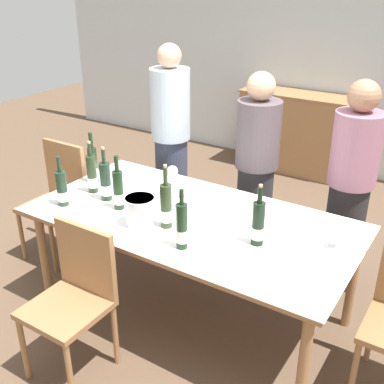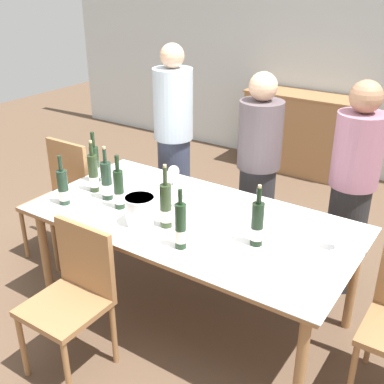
{
  "view_description": "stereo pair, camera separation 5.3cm",
  "coord_description": "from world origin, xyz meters",
  "px_view_note": "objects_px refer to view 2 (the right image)",
  "views": [
    {
      "loc": [
        1.47,
        -2.3,
        2.2
      ],
      "look_at": [
        0.0,
        0.0,
        0.92
      ],
      "focal_mm": 45.0,
      "sensor_mm": 36.0,
      "label": 1
    },
    {
      "loc": [
        1.51,
        -2.27,
        2.2
      ],
      "look_at": [
        0.0,
        0.0,
        0.92
      ],
      "focal_mm": 45.0,
      "sensor_mm": 36.0,
      "label": 2
    }
  ],
  "objects_px": {
    "sideboard_cabinet": "(301,133)",
    "person_guest_left": "(258,173)",
    "wine_bottle_2": "(257,225)",
    "wine_bottle_0": "(107,182)",
    "wine_bottle_5": "(166,207)",
    "wine_glass_1": "(174,172)",
    "chair_near_front": "(74,290)",
    "person_guest_right": "(352,191)",
    "wine_bottle_3": "(95,165)",
    "wine_glass_2": "(182,194)",
    "ice_bucket": "(140,209)",
    "dining_table": "(192,225)",
    "wine_bottle_6": "(181,227)",
    "wine_bottle_7": "(119,190)",
    "wine_bottle_1": "(63,188)",
    "chair_left_end": "(61,192)",
    "wine_bottle_4": "(94,174)",
    "wine_glass_0": "(336,234)",
    "person_host": "(174,143)"
  },
  "relations": [
    {
      "from": "wine_glass_2",
      "to": "person_guest_left",
      "type": "bearing_deg",
      "value": 76.98
    },
    {
      "from": "wine_bottle_1",
      "to": "wine_bottle_7",
      "type": "bearing_deg",
      "value": 24.73
    },
    {
      "from": "wine_glass_0",
      "to": "person_guest_right",
      "type": "bearing_deg",
      "value": 100.19
    },
    {
      "from": "ice_bucket",
      "to": "wine_glass_1",
      "type": "bearing_deg",
      "value": 105.35
    },
    {
      "from": "wine_bottle_2",
      "to": "wine_bottle_0",
      "type": "bearing_deg",
      "value": -178.71
    },
    {
      "from": "sideboard_cabinet",
      "to": "chair_left_end",
      "type": "bearing_deg",
      "value": -108.99
    },
    {
      "from": "wine_bottle_1",
      "to": "wine_bottle_6",
      "type": "bearing_deg",
      "value": -1.34
    },
    {
      "from": "wine_bottle_5",
      "to": "person_guest_right",
      "type": "xyz_separation_m",
      "value": [
        0.82,
        1.07,
        -0.1
      ]
    },
    {
      "from": "wine_bottle_5",
      "to": "chair_near_front",
      "type": "bearing_deg",
      "value": -111.8
    },
    {
      "from": "ice_bucket",
      "to": "wine_bottle_6",
      "type": "relative_size",
      "value": 0.52
    },
    {
      "from": "dining_table",
      "to": "wine_glass_0",
      "type": "relative_size",
      "value": 14.47
    },
    {
      "from": "wine_bottle_4",
      "to": "wine_bottle_7",
      "type": "xyz_separation_m",
      "value": [
        0.33,
        -0.1,
        0.0
      ]
    },
    {
      "from": "wine_bottle_6",
      "to": "wine_bottle_7",
      "type": "bearing_deg",
      "value": 163.49
    },
    {
      "from": "wine_bottle_0",
      "to": "wine_bottle_7",
      "type": "bearing_deg",
      "value": -19.84
    },
    {
      "from": "dining_table",
      "to": "ice_bucket",
      "type": "relative_size",
      "value": 11.1
    },
    {
      "from": "wine_bottle_6",
      "to": "chair_left_end",
      "type": "distance_m",
      "value": 1.59
    },
    {
      "from": "chair_left_end",
      "to": "person_guest_left",
      "type": "height_order",
      "value": "person_guest_left"
    },
    {
      "from": "sideboard_cabinet",
      "to": "person_guest_left",
      "type": "bearing_deg",
      "value": -77.69
    },
    {
      "from": "wine_bottle_2",
      "to": "person_guest_right",
      "type": "bearing_deg",
      "value": 74.84
    },
    {
      "from": "chair_near_front",
      "to": "person_guest_left",
      "type": "relative_size",
      "value": 0.58
    },
    {
      "from": "person_host",
      "to": "ice_bucket",
      "type": "bearing_deg",
      "value": -63.79
    },
    {
      "from": "wine_bottle_4",
      "to": "wine_glass_0",
      "type": "xyz_separation_m",
      "value": [
        1.69,
        0.19,
        -0.03
      ]
    },
    {
      "from": "sideboard_cabinet",
      "to": "wine_bottle_5",
      "type": "relative_size",
      "value": 3.19
    },
    {
      "from": "wine_bottle_4",
      "to": "wine_glass_0",
      "type": "relative_size",
      "value": 2.61
    },
    {
      "from": "person_host",
      "to": "dining_table",
      "type": "bearing_deg",
      "value": -48.65
    },
    {
      "from": "wine_bottle_5",
      "to": "wine_glass_1",
      "type": "xyz_separation_m",
      "value": [
        -0.32,
        0.52,
        -0.03
      ]
    },
    {
      "from": "person_guest_left",
      "to": "person_guest_right",
      "type": "relative_size",
      "value": 0.99
    },
    {
      "from": "person_host",
      "to": "wine_bottle_3",
      "type": "bearing_deg",
      "value": -99.28
    },
    {
      "from": "wine_bottle_7",
      "to": "person_guest_right",
      "type": "xyz_separation_m",
      "value": [
        1.23,
        1.04,
        -0.09
      ]
    },
    {
      "from": "person_host",
      "to": "wine_bottle_7",
      "type": "bearing_deg",
      "value": -73.49
    },
    {
      "from": "chair_near_front",
      "to": "wine_bottle_0",
      "type": "bearing_deg",
      "value": 116.67
    },
    {
      "from": "wine_bottle_6",
      "to": "sideboard_cabinet",
      "type": "bearing_deg",
      "value": 99.68
    },
    {
      "from": "dining_table",
      "to": "wine_bottle_2",
      "type": "relative_size",
      "value": 5.59
    },
    {
      "from": "ice_bucket",
      "to": "wine_bottle_0",
      "type": "bearing_deg",
      "value": 160.06
    },
    {
      "from": "sideboard_cabinet",
      "to": "chair_near_front",
      "type": "height_order",
      "value": "sideboard_cabinet"
    },
    {
      "from": "wine_glass_0",
      "to": "person_host",
      "type": "height_order",
      "value": "person_host"
    },
    {
      "from": "wine_bottle_0",
      "to": "wine_bottle_7",
      "type": "xyz_separation_m",
      "value": [
        0.16,
        -0.06,
        0.0
      ]
    },
    {
      "from": "chair_near_front",
      "to": "wine_bottle_3",
      "type": "bearing_deg",
      "value": 126.07
    },
    {
      "from": "wine_glass_2",
      "to": "person_guest_right",
      "type": "relative_size",
      "value": 0.09
    },
    {
      "from": "wine_bottle_3",
      "to": "wine_glass_2",
      "type": "bearing_deg",
      "value": 0.23
    },
    {
      "from": "wine_bottle_1",
      "to": "ice_bucket",
      "type": "bearing_deg",
      "value": 6.77
    },
    {
      "from": "wine_bottle_6",
      "to": "wine_glass_2",
      "type": "height_order",
      "value": "wine_bottle_6"
    },
    {
      "from": "wine_bottle_5",
      "to": "wine_bottle_6",
      "type": "xyz_separation_m",
      "value": [
        0.22,
        -0.15,
        -0.0
      ]
    },
    {
      "from": "chair_left_end",
      "to": "person_host",
      "type": "xyz_separation_m",
      "value": [
        0.56,
        0.8,
        0.3
      ]
    },
    {
      "from": "person_guest_right",
      "to": "chair_near_front",
      "type": "bearing_deg",
      "value": -122.47
    },
    {
      "from": "wine_bottle_2",
      "to": "wine_bottle_3",
      "type": "relative_size",
      "value": 0.98
    },
    {
      "from": "chair_near_front",
      "to": "person_guest_right",
      "type": "bearing_deg",
      "value": 57.53
    },
    {
      "from": "wine_bottle_2",
      "to": "wine_bottle_6",
      "type": "distance_m",
      "value": 0.44
    },
    {
      "from": "wine_bottle_7",
      "to": "wine_bottle_6",
      "type": "bearing_deg",
      "value": -16.51
    },
    {
      "from": "wine_bottle_4",
      "to": "chair_left_end",
      "type": "distance_m",
      "value": 0.65
    }
  ]
}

